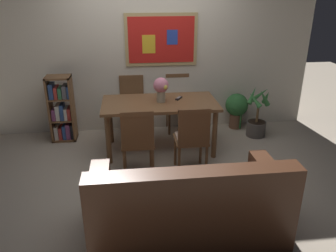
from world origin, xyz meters
TOP-DOWN VIEW (x-y plane):
  - ground_plane at (0.00, 0.00)m, footprint 12.00×12.00m
  - wall_back_with_painting at (0.00, 1.43)m, footprint 5.20×0.14m
  - dining_table at (0.08, 0.56)m, footprint 1.59×0.82m
  - dining_chair_far_right at (0.45, 1.31)m, footprint 0.40×0.41m
  - dining_chair_near_left at (-0.26, -0.18)m, footprint 0.40×0.41m
  - dining_chair_far_left at (-0.30, 1.28)m, footprint 0.40×0.41m
  - dining_chair_near_right at (0.40, -0.18)m, footprint 0.40×0.41m
  - leather_couch at (0.16, -1.28)m, footprint 1.80×0.84m
  - bookshelf at (-1.36, 1.08)m, footprint 0.36×0.28m
  - potted_ivy at (1.42, 1.22)m, footprint 0.37×0.37m
  - potted_palm at (1.64, 0.86)m, footprint 0.40×0.41m
  - flower_vase at (0.10, 0.57)m, footprint 0.21×0.21m
  - tv_remote at (0.36, 0.65)m, footprint 0.12×0.16m

SIDE VIEW (x-z plane):
  - ground_plane at x=0.00m, z-range 0.00..0.00m
  - potted_palm at x=1.64m, z-range -0.13..0.68m
  - leather_couch at x=0.16m, z-range -0.11..0.73m
  - potted_ivy at x=1.42m, z-range 0.06..0.64m
  - bookshelf at x=-1.36m, z-range -0.04..0.96m
  - dining_chair_far_right at x=0.45m, z-range 0.08..0.99m
  - dining_chair_near_left at x=-0.26m, z-range 0.08..0.99m
  - dining_chair_far_left at x=-0.30m, z-range 0.08..0.99m
  - dining_chair_near_right at x=0.40m, z-range 0.08..0.99m
  - dining_table at x=0.08m, z-range 0.27..1.00m
  - tv_remote at x=0.36m, z-range 0.73..0.75m
  - flower_vase at x=0.10m, z-range 0.76..1.10m
  - wall_back_with_painting at x=0.00m, z-range 0.00..2.60m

